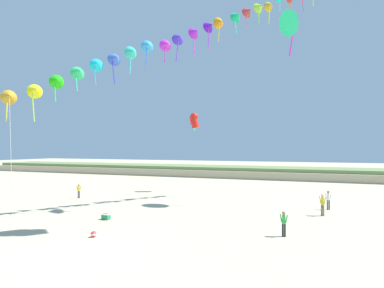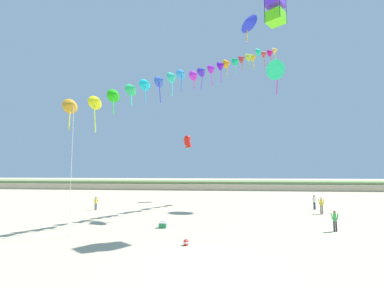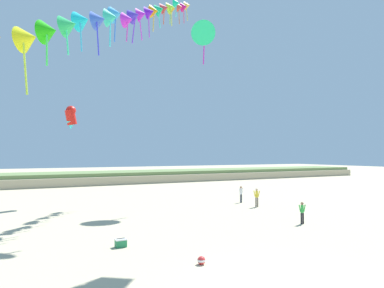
% 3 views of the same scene
% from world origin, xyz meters
% --- Properties ---
extents(ground_plane, '(240.00, 240.00, 0.00)m').
position_xyz_m(ground_plane, '(0.00, 0.00, 0.00)').
color(ground_plane, '#C1B28E').
extents(dune_ridge, '(120.00, 10.84, 1.87)m').
position_xyz_m(dune_ridge, '(0.00, 48.72, 0.93)').
color(dune_ridge, tan).
rests_on(dune_ridge, ground).
extents(person_near_left, '(0.56, 0.37, 1.72)m').
position_xyz_m(person_near_left, '(10.91, 15.41, 0.99)').
color(person_near_left, '#726656').
rests_on(person_near_left, ground).
extents(person_near_right, '(0.50, 0.30, 1.48)m').
position_xyz_m(person_near_right, '(-13.26, 15.75, 0.86)').
color(person_near_right, '#474C56').
rests_on(person_near_right, ground).
extents(person_mid_center, '(0.58, 0.22, 1.65)m').
position_xyz_m(person_mid_center, '(11.31, 18.42, 0.95)').
color(person_mid_center, '#474C56').
rests_on(person_mid_center, ground).
extents(person_far_left, '(0.53, 0.24, 1.52)m').
position_xyz_m(person_far_left, '(8.91, 7.84, 0.88)').
color(person_far_left, black).
rests_on(person_far_left, ground).
extents(kite_banner_string, '(20.83, 24.50, 23.87)m').
position_xyz_m(kite_banner_string, '(0.00, 15.88, 16.12)').
color(kite_banner_string, '#C38C1F').
extents(large_kite_high_solo, '(2.84, 2.73, 4.62)m').
position_xyz_m(large_kite_high_solo, '(8.11, 20.30, 17.26)').
color(large_kite_high_solo, '#25EE8A').
extents(large_kite_outer_drift, '(1.47, 1.29, 2.33)m').
position_xyz_m(large_kite_outer_drift, '(-4.03, 25.62, 8.58)').
color(large_kite_outer_drift, red).
extents(beach_cooler, '(0.58, 0.41, 0.46)m').
position_xyz_m(beach_cooler, '(-3.96, 7.83, 0.21)').
color(beach_cooler, '#23844C').
rests_on(beach_cooler, ground).
extents(beach_ball, '(0.36, 0.36, 0.36)m').
position_xyz_m(beach_ball, '(-1.60, 3.42, 0.18)').
color(beach_ball, red).
rests_on(beach_ball, ground).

